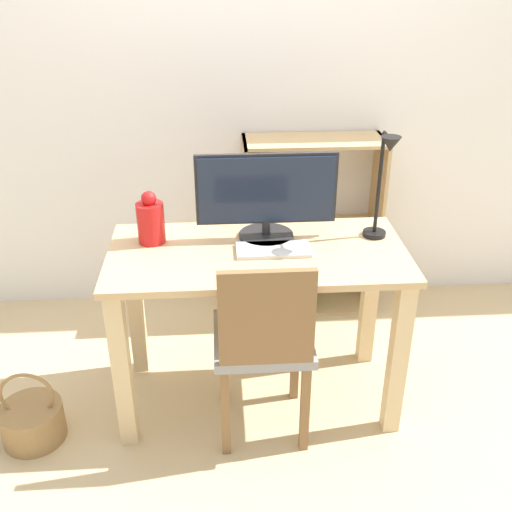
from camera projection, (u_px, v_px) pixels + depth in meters
ground_plane at (257, 395)px, 2.84m from camera, size 10.00×10.00×0.00m
wall_back at (245, 74)px, 3.08m from camera, size 8.00×0.05×2.60m
desk at (258, 285)px, 2.55m from camera, size 1.24×0.61×0.77m
monitor at (266, 194)px, 2.50m from camera, size 0.59×0.24×0.37m
keyboard at (273, 250)px, 2.47m from camera, size 0.31×0.14×0.02m
vase at (151, 221)px, 2.51m from camera, size 0.12×0.12×0.23m
desk_lamp at (384, 177)px, 2.42m from camera, size 0.10×0.19×0.47m
chair at (264, 341)px, 2.39m from camera, size 0.40×0.40×0.88m
bookshelf at (287, 244)px, 3.36m from camera, size 0.74×0.28×1.00m
basket at (32, 421)px, 2.55m from camera, size 0.27×0.27×0.35m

